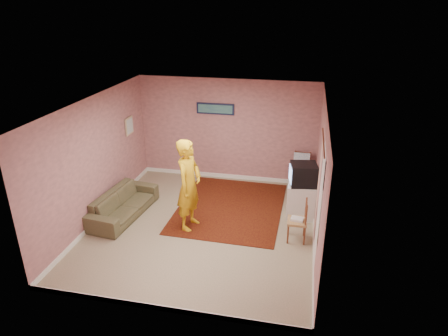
% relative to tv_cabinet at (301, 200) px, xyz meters
% --- Properties ---
extents(ground, '(5.00, 5.00, 0.00)m').
position_rel_tv_cabinet_xyz_m(ground, '(-1.95, -0.86, -0.38)').
color(ground, tan).
rests_on(ground, ground).
extents(wall_back, '(4.50, 0.02, 2.60)m').
position_rel_tv_cabinet_xyz_m(wall_back, '(-1.95, 1.64, 0.92)').
color(wall_back, tan).
rests_on(wall_back, ground).
extents(wall_front, '(4.50, 0.02, 2.60)m').
position_rel_tv_cabinet_xyz_m(wall_front, '(-1.95, -3.36, 0.92)').
color(wall_front, tan).
rests_on(wall_front, ground).
extents(wall_left, '(0.02, 5.00, 2.60)m').
position_rel_tv_cabinet_xyz_m(wall_left, '(-4.20, -0.86, 0.92)').
color(wall_left, tan).
rests_on(wall_left, ground).
extents(wall_right, '(0.02, 5.00, 2.60)m').
position_rel_tv_cabinet_xyz_m(wall_right, '(0.30, -0.86, 0.92)').
color(wall_right, tan).
rests_on(wall_right, ground).
extents(ceiling, '(4.50, 5.00, 0.02)m').
position_rel_tv_cabinet_xyz_m(ceiling, '(-1.95, -0.86, 2.22)').
color(ceiling, white).
rests_on(ceiling, wall_back).
extents(baseboard_back, '(4.50, 0.02, 0.10)m').
position_rel_tv_cabinet_xyz_m(baseboard_back, '(-1.95, 1.63, -0.33)').
color(baseboard_back, white).
rests_on(baseboard_back, ground).
extents(baseboard_front, '(4.50, 0.02, 0.10)m').
position_rel_tv_cabinet_xyz_m(baseboard_front, '(-1.95, -3.35, -0.33)').
color(baseboard_front, white).
rests_on(baseboard_front, ground).
extents(baseboard_left, '(0.02, 5.00, 0.10)m').
position_rel_tv_cabinet_xyz_m(baseboard_left, '(-4.19, -0.86, -0.33)').
color(baseboard_left, white).
rests_on(baseboard_left, ground).
extents(baseboard_right, '(0.02, 5.00, 0.10)m').
position_rel_tv_cabinet_xyz_m(baseboard_right, '(0.29, -0.86, -0.33)').
color(baseboard_right, white).
rests_on(baseboard_right, ground).
extents(window, '(0.01, 1.10, 1.50)m').
position_rel_tv_cabinet_xyz_m(window, '(0.29, -1.76, 1.07)').
color(window, black).
rests_on(window, wall_right).
extents(curtain_sheer, '(0.01, 0.75, 2.10)m').
position_rel_tv_cabinet_xyz_m(curtain_sheer, '(0.28, -1.91, 0.87)').
color(curtain_sheer, white).
rests_on(curtain_sheer, wall_right).
extents(curtain_floral, '(0.01, 0.35, 2.10)m').
position_rel_tv_cabinet_xyz_m(curtain_floral, '(0.26, -1.21, 0.87)').
color(curtain_floral, silver).
rests_on(curtain_floral, wall_right).
extents(curtain_rod, '(0.02, 1.40, 0.02)m').
position_rel_tv_cabinet_xyz_m(curtain_rod, '(0.25, -1.76, 1.94)').
color(curtain_rod, brown).
rests_on(curtain_rod, wall_right).
extents(picture_back, '(0.95, 0.04, 0.28)m').
position_rel_tv_cabinet_xyz_m(picture_back, '(-2.25, 1.61, 1.47)').
color(picture_back, '#141A38').
rests_on(picture_back, wall_back).
extents(picture_left, '(0.04, 0.38, 0.42)m').
position_rel_tv_cabinet_xyz_m(picture_left, '(-4.17, 0.74, 1.17)').
color(picture_left, '#C7B189').
rests_on(picture_left, wall_left).
extents(area_rug, '(2.35, 2.91, 0.02)m').
position_rel_tv_cabinet_xyz_m(area_rug, '(-1.56, 0.04, -0.37)').
color(area_rug, black).
rests_on(area_rug, ground).
extents(tv_cabinet, '(0.59, 0.54, 0.75)m').
position_rel_tv_cabinet_xyz_m(tv_cabinet, '(0.00, 0.00, 0.00)').
color(tv_cabinet, silver).
rests_on(tv_cabinet, ground).
extents(crt_tv, '(0.61, 0.56, 0.46)m').
position_rel_tv_cabinet_xyz_m(crt_tv, '(-0.01, -0.00, 0.61)').
color(crt_tv, black).
rests_on(crt_tv, tv_cabinet).
extents(chair_a, '(0.46, 0.44, 0.51)m').
position_rel_tv_cabinet_xyz_m(chair_a, '(-0.06, 1.34, 0.19)').
color(chair_a, tan).
rests_on(chair_a, ground).
extents(dvd_player, '(0.36, 0.28, 0.06)m').
position_rel_tv_cabinet_xyz_m(dvd_player, '(-0.06, 1.34, 0.13)').
color(dvd_player, '#A7A7AC').
rests_on(dvd_player, chair_a).
extents(blue_throw, '(0.38, 0.05, 0.40)m').
position_rel_tv_cabinet_xyz_m(blue_throw, '(-0.06, 1.34, 0.37)').
color(blue_throw, '#7EACCF').
rests_on(blue_throw, chair_a).
extents(chair_b, '(0.38, 0.40, 0.46)m').
position_rel_tv_cabinet_xyz_m(chair_b, '(-0.05, -0.96, 0.14)').
color(chair_b, tan).
rests_on(chair_b, ground).
extents(game_console, '(0.25, 0.20, 0.05)m').
position_rel_tv_cabinet_xyz_m(game_console, '(-0.05, -0.96, 0.08)').
color(game_console, white).
rests_on(game_console, chair_b).
extents(sofa, '(0.94, 1.96, 0.55)m').
position_rel_tv_cabinet_xyz_m(sofa, '(-3.75, -0.77, -0.10)').
color(sofa, brown).
rests_on(sofa, ground).
extents(person, '(0.57, 0.76, 1.90)m').
position_rel_tv_cabinet_xyz_m(person, '(-2.21, -0.91, 0.57)').
color(person, gold).
rests_on(person, ground).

